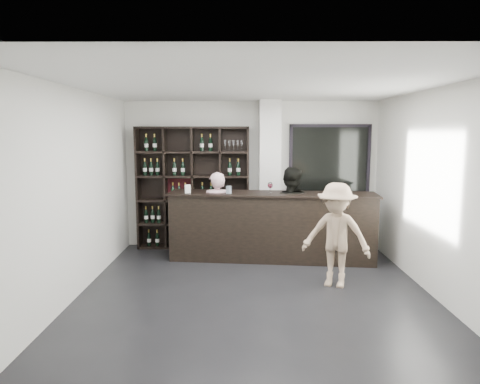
{
  "coord_description": "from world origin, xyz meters",
  "views": [
    {
      "loc": [
        -0.19,
        -5.78,
        2.28
      ],
      "look_at": [
        -0.22,
        1.1,
        1.33
      ],
      "focal_mm": 32.0,
      "sensor_mm": 36.0,
      "label": 1
    }
  ],
  "objects_px": {
    "wine_shelf": "(193,188)",
    "customer": "(336,235)",
    "taster_pink": "(217,215)",
    "tasting_counter": "(272,226)",
    "taster_black": "(290,213)"
  },
  "relations": [
    {
      "from": "wine_shelf",
      "to": "customer",
      "type": "relative_size",
      "value": 1.54
    },
    {
      "from": "tasting_counter",
      "to": "wine_shelf",
      "type": "bearing_deg",
      "value": 157.01
    },
    {
      "from": "customer",
      "to": "wine_shelf",
      "type": "bearing_deg",
      "value": 160.97
    },
    {
      "from": "tasting_counter",
      "to": "taster_pink",
      "type": "relative_size",
      "value": 2.33
    },
    {
      "from": "wine_shelf",
      "to": "tasting_counter",
      "type": "relative_size",
      "value": 0.65
    },
    {
      "from": "taster_pink",
      "to": "wine_shelf",
      "type": "bearing_deg",
      "value": -58.05
    },
    {
      "from": "wine_shelf",
      "to": "customer",
      "type": "bearing_deg",
      "value": -42.53
    },
    {
      "from": "tasting_counter",
      "to": "customer",
      "type": "xyz_separation_m",
      "value": [
        0.86,
        -1.35,
        0.17
      ]
    },
    {
      "from": "customer",
      "to": "taster_pink",
      "type": "bearing_deg",
      "value": 165.41
    },
    {
      "from": "tasting_counter",
      "to": "taster_pink",
      "type": "height_order",
      "value": "taster_pink"
    },
    {
      "from": "wine_shelf",
      "to": "customer",
      "type": "distance_m",
      "value": 3.23
    },
    {
      "from": "tasting_counter",
      "to": "taster_black",
      "type": "xyz_separation_m",
      "value": [
        0.34,
        0.1,
        0.22
      ]
    },
    {
      "from": "wine_shelf",
      "to": "taster_black",
      "type": "xyz_separation_m",
      "value": [
        1.84,
        -0.72,
        -0.36
      ]
    },
    {
      "from": "wine_shelf",
      "to": "customer",
      "type": "xyz_separation_m",
      "value": [
        2.36,
        -2.17,
        -0.42
      ]
    },
    {
      "from": "wine_shelf",
      "to": "taster_pink",
      "type": "relative_size",
      "value": 1.51
    }
  ]
}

